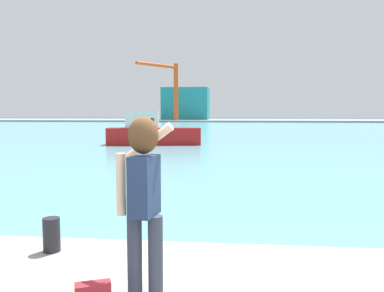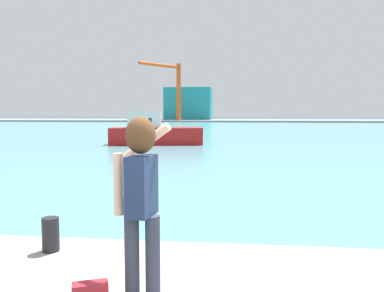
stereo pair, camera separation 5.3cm
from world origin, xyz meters
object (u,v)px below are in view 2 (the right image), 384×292
(person_photographer, at_px, (141,189))
(harbor_bollard, at_px, (51,234))
(boat_moored, at_px, (154,133))
(warehouse_left, at_px, (189,104))
(port_crane, at_px, (173,84))

(person_photographer, bearing_deg, harbor_bollard, 61.35)
(boat_moored, bearing_deg, harbor_bollard, -90.46)
(person_photographer, distance_m, warehouse_left, 94.36)
(person_photographer, xyz_separation_m, port_crane, (-13.16, 83.65, 6.69))
(person_photographer, height_order, boat_moored, boat_moored)
(harbor_bollard, relative_size, warehouse_left, 0.04)
(harbor_bollard, distance_m, warehouse_left, 93.06)
(harbor_bollard, height_order, warehouse_left, warehouse_left)
(boat_moored, bearing_deg, port_crane, 88.79)
(port_crane, bearing_deg, person_photographer, -81.06)
(boat_moored, height_order, warehouse_left, warehouse_left)
(person_photographer, bearing_deg, boat_moored, 21.57)
(harbor_bollard, height_order, port_crane, port_crane)
(warehouse_left, bearing_deg, boat_moored, -85.11)
(boat_moored, distance_m, port_crane, 60.83)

